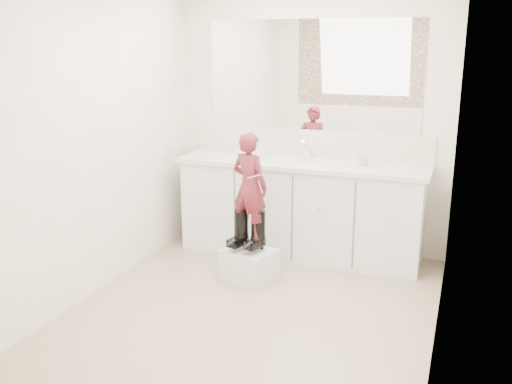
% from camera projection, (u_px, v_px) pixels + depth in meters
% --- Properties ---
extents(floor, '(3.00, 3.00, 0.00)m').
position_uv_depth(floor, '(254.00, 308.00, 4.29)').
color(floor, '#8A6E5A').
rests_on(floor, ground).
extents(wall_back, '(2.60, 0.00, 2.60)m').
position_uv_depth(wall_back, '(311.00, 123.00, 5.34)').
color(wall_back, beige).
rests_on(wall_back, floor).
extents(wall_front, '(2.60, 0.00, 2.60)m').
position_uv_depth(wall_front, '(139.00, 209.00, 2.62)').
color(wall_front, beige).
rests_on(wall_front, floor).
extents(wall_left, '(0.00, 3.00, 3.00)m').
position_uv_depth(wall_left, '(98.00, 140.00, 4.42)').
color(wall_left, beige).
rests_on(wall_left, floor).
extents(wall_right, '(0.00, 3.00, 3.00)m').
position_uv_depth(wall_right, '(449.00, 166.00, 3.54)').
color(wall_right, beige).
rests_on(wall_right, floor).
extents(vanity_cabinet, '(2.20, 0.55, 0.85)m').
position_uv_depth(vanity_cabinet, '(301.00, 210.00, 5.29)').
color(vanity_cabinet, silver).
rests_on(vanity_cabinet, floor).
extents(countertop, '(2.28, 0.58, 0.04)m').
position_uv_depth(countertop, '(301.00, 164.00, 5.16)').
color(countertop, beige).
rests_on(countertop, vanity_cabinet).
extents(backsplash, '(2.28, 0.03, 0.25)m').
position_uv_depth(backsplash, '(310.00, 143.00, 5.37)').
color(backsplash, beige).
rests_on(backsplash, countertop).
extents(mirror, '(2.00, 0.02, 1.00)m').
position_uv_depth(mirror, '(312.00, 76.00, 5.21)').
color(mirror, white).
rests_on(mirror, wall_back).
extents(dot_panel, '(2.00, 0.01, 1.20)m').
position_uv_depth(dot_panel, '(134.00, 111.00, 2.52)').
color(dot_panel, '#472819').
rests_on(dot_panel, wall_front).
extents(faucet, '(0.08, 0.08, 0.10)m').
position_uv_depth(faucet, '(306.00, 153.00, 5.29)').
color(faucet, silver).
rests_on(faucet, countertop).
extents(cup, '(0.11, 0.11, 0.10)m').
position_uv_depth(cup, '(363.00, 160.00, 4.98)').
color(cup, beige).
rests_on(cup, countertop).
extents(soap_bottle, '(0.09, 0.09, 0.19)m').
position_uv_depth(soap_bottle, '(262.00, 147.00, 5.33)').
color(soap_bottle, silver).
rests_on(soap_bottle, countertop).
extents(step_stool, '(0.49, 0.44, 0.26)m').
position_uv_depth(step_stool, '(249.00, 265.00, 4.78)').
color(step_stool, silver).
rests_on(step_stool, floor).
extents(boot_left, '(0.18, 0.25, 0.34)m').
position_uv_depth(boot_left, '(241.00, 229.00, 4.75)').
color(boot_left, black).
rests_on(boot_left, step_stool).
extents(boot_right, '(0.18, 0.25, 0.34)m').
position_uv_depth(boot_right, '(258.00, 231.00, 4.70)').
color(boot_right, black).
rests_on(boot_right, step_stool).
extents(toddler, '(0.37, 0.29, 0.89)m').
position_uv_depth(toddler, '(250.00, 186.00, 4.62)').
color(toddler, '#9E303B').
rests_on(toddler, step_stool).
extents(toothbrush, '(0.13, 0.05, 0.06)m').
position_uv_depth(toothbrush, '(254.00, 176.00, 4.50)').
color(toothbrush, '#F760BD').
rests_on(toothbrush, toddler).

